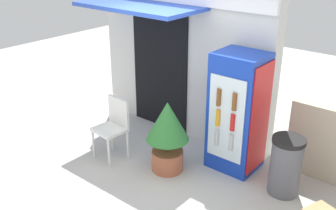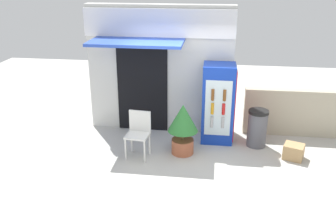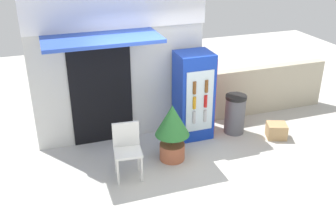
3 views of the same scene
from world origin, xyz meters
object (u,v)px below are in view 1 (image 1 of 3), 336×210
at_px(drink_cooler, 238,113).
at_px(trash_bin, 286,166).
at_px(plastic_chair, 114,124).
at_px(potted_plant_near_shop, 167,130).

distance_m(drink_cooler, trash_bin, 0.96).
bearing_deg(plastic_chair, drink_cooler, 30.62).
height_order(plastic_chair, potted_plant_near_shop, potted_plant_near_shop).
bearing_deg(trash_bin, drink_cooler, 168.80).
xyz_separation_m(drink_cooler, plastic_chair, (-1.55, -0.92, -0.31)).
xyz_separation_m(drink_cooler, potted_plant_near_shop, (-0.69, -0.71, -0.22)).
distance_m(plastic_chair, trash_bin, 2.51).
relative_size(drink_cooler, trash_bin, 2.13).
height_order(drink_cooler, potted_plant_near_shop, drink_cooler).
bearing_deg(potted_plant_near_shop, plastic_chair, -166.08).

